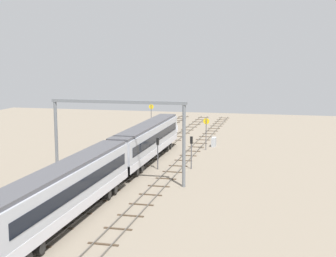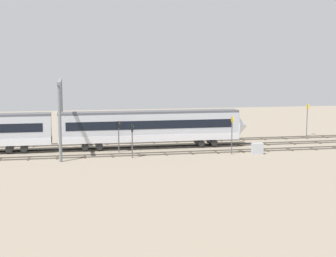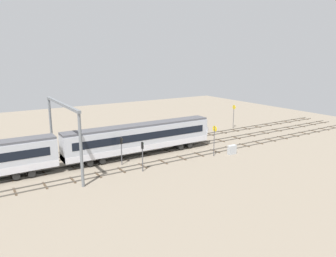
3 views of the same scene
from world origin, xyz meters
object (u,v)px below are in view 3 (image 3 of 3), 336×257
train (63,150)px  speed_sign_mid_trackside (234,113)px  relay_cabinet (232,150)px  signal_light_trackside_approach (143,152)px  speed_sign_near_foreground (214,136)px  signal_light_trackside_departure (121,147)px  overhead_gantry (63,121)px

train → speed_sign_mid_trackside: bearing=9.8°
relay_cabinet → train: bearing=163.4°
train → signal_light_trackside_approach: bearing=-37.3°
train → speed_sign_near_foreground: size_ratio=10.51×
signal_light_trackside_departure → overhead_gantry: bearing=160.0°
overhead_gantry → signal_light_trackside_approach: 11.40m
train → speed_sign_near_foreground: (21.11, -6.49, 0.47)m
speed_sign_mid_trackside → signal_light_trackside_approach: speed_sign_mid_trackside is taller
overhead_gantry → signal_light_trackside_departure: 8.62m
signal_light_trackside_departure → relay_cabinet: bearing=-15.4°
overhead_gantry → train: bearing=-177.4°
signal_light_trackside_approach → relay_cabinet: size_ratio=2.85×
speed_sign_mid_trackside → relay_cabinet: 19.22m
speed_sign_near_foreground → relay_cabinet: 3.99m
train → speed_sign_mid_trackside: size_ratio=10.11×
train → speed_sign_near_foreground: 22.09m
train → speed_sign_near_foreground: bearing=-17.1°
speed_sign_mid_trackside → signal_light_trackside_approach: 31.64m
train → signal_light_trackside_departure: (7.40, -2.61, -0.02)m
signal_light_trackside_approach → signal_light_trackside_departure: bearing=107.3°
signal_light_trackside_approach → train: bearing=142.7°
overhead_gantry → speed_sign_mid_trackside: overhead_gantry is taller
overhead_gantry → signal_light_trackside_departure: (7.18, -2.62, -3.99)m
signal_light_trackside_departure → speed_sign_near_foreground: bearing=-15.8°
train → speed_sign_mid_trackside: (37.46, 6.46, 0.56)m
overhead_gantry → signal_light_trackside_departure: bearing=-20.0°
overhead_gantry → speed_sign_near_foreground: overhead_gantry is taller
speed_sign_mid_trackside → relay_cabinet: bearing=-134.1°
speed_sign_near_foreground → signal_light_trackside_departure: bearing=164.2°
overhead_gantry → speed_sign_near_foreground: size_ratio=3.19×
speed_sign_mid_trackside → relay_cabinet: size_ratio=3.48×
signal_light_trackside_approach → speed_sign_near_foreground: bearing=0.5°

